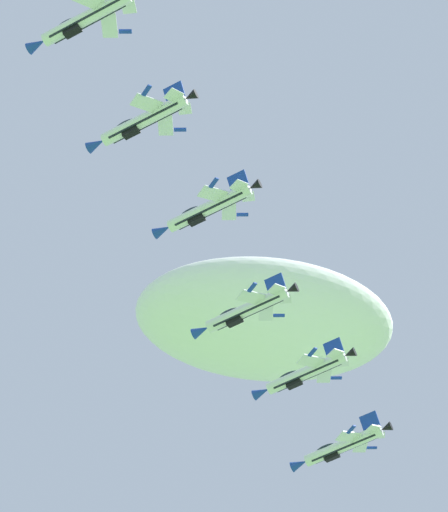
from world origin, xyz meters
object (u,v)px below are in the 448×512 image
(fighter_jet_left_wing, at_px, (142,121))
(fighter_jet_left_outer, at_px, (245,310))
(fighter_jet_right_wing, at_px, (207,209))
(fighter_jet_right_outer, at_px, (305,373))
(fighter_jet_trail_slot, at_px, (342,446))
(fighter_jet_lead, at_px, (84,19))

(fighter_jet_left_wing, distance_m, fighter_jet_left_outer, 29.74)
(fighter_jet_right_wing, height_order, fighter_jet_right_outer, fighter_jet_right_wing)
(fighter_jet_right_wing, relative_size, fighter_jet_left_outer, 1.00)
(fighter_jet_right_wing, relative_size, fighter_jet_trail_slot, 1.00)
(fighter_jet_right_wing, bearing_deg, fighter_jet_left_outer, 8.31)
(fighter_jet_right_outer, height_order, fighter_jet_trail_slot, fighter_jet_right_outer)
(fighter_jet_left_wing, height_order, fighter_jet_right_outer, fighter_jet_left_wing)
(fighter_jet_lead, bearing_deg, fighter_jet_trail_slot, -0.30)
(fighter_jet_lead, bearing_deg, fighter_jet_left_wing, 2.07)
(fighter_jet_left_wing, xyz_separation_m, fighter_jet_right_wing, (9.44, 11.50, -0.23))
(fighter_jet_right_outer, bearing_deg, fighter_jet_right_wing, 179.91)
(fighter_jet_left_outer, xyz_separation_m, fighter_jet_trail_slot, (16.42, 21.25, -0.38))
(fighter_jet_left_outer, height_order, fighter_jet_trail_slot, fighter_jet_left_outer)
(fighter_jet_right_wing, distance_m, fighter_jet_left_outer, 15.19)
(fighter_jet_right_wing, distance_m, fighter_jet_trail_slot, 41.68)
(fighter_jet_left_wing, distance_m, fighter_jet_trail_slot, 56.48)
(fighter_jet_left_outer, bearing_deg, fighter_jet_right_wing, -171.69)
(fighter_jet_left_outer, bearing_deg, fighter_jet_left_wing, -178.49)
(fighter_jet_lead, distance_m, fighter_jet_left_wing, 14.99)
(fighter_jet_lead, height_order, fighter_jet_right_outer, fighter_jet_lead)
(fighter_jet_right_wing, relative_size, fighter_jet_right_outer, 1.00)
(fighter_jet_right_wing, xyz_separation_m, fighter_jet_left_outer, (6.48, 13.43, -2.88))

